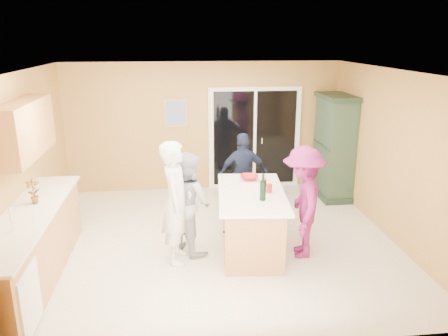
{
  "coord_description": "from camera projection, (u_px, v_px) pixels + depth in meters",
  "views": [
    {
      "loc": [
        -0.56,
        -6.2,
        3.07
      ],
      "look_at": [
        0.15,
        0.1,
        1.15
      ],
      "focal_mm": 35.0,
      "sensor_mm": 36.0,
      "label": 1
    }
  ],
  "objects": [
    {
      "name": "floor",
      "position": [
        215.0,
        240.0,
        6.84
      ],
      "size": [
        5.5,
        5.5,
        0.0
      ],
      "primitive_type": "plane",
      "color": "beige",
      "rests_on": "ground"
    },
    {
      "name": "ceiling",
      "position": [
        214.0,
        71.0,
        6.09
      ],
      "size": [
        5.5,
        5.0,
        0.1
      ],
      "primitive_type": "cube",
      "color": "white",
      "rests_on": "wall_back"
    },
    {
      "name": "wall_back",
      "position": [
        203.0,
        127.0,
        8.85
      ],
      "size": [
        5.5,
        0.1,
        2.6
      ],
      "primitive_type": "cube",
      "color": "#E9AF60",
      "rests_on": "ground"
    },
    {
      "name": "wall_front",
      "position": [
        239.0,
        233.0,
        4.09
      ],
      "size": [
        5.5,
        0.1,
        2.6
      ],
      "primitive_type": "cube",
      "color": "#E9AF60",
      "rests_on": "ground"
    },
    {
      "name": "wall_left",
      "position": [
        22.0,
        167.0,
        6.17
      ],
      "size": [
        0.1,
        5.0,
        2.6
      ],
      "primitive_type": "cube",
      "color": "#E9AF60",
      "rests_on": "ground"
    },
    {
      "name": "wall_right",
      "position": [
        391.0,
        155.0,
        6.76
      ],
      "size": [
        0.1,
        5.0,
        2.6
      ],
      "primitive_type": "cube",
      "color": "#E9AF60",
      "rests_on": "ground"
    },
    {
      "name": "left_cabinet_run",
      "position": [
        28.0,
        254.0,
        5.45
      ],
      "size": [
        0.65,
        3.05,
        1.24
      ],
      "color": "#BE7F4A",
      "rests_on": "floor"
    },
    {
      "name": "upper_cabinets",
      "position": [
        24.0,
        129.0,
        5.84
      ],
      "size": [
        0.35,
        1.6,
        0.75
      ],
      "primitive_type": "cube",
      "color": "#BE7F4A",
      "rests_on": "wall_left"
    },
    {
      "name": "sliding_door",
      "position": [
        255.0,
        138.0,
        9.0
      ],
      "size": [
        1.9,
        0.07,
        2.1
      ],
      "color": "white",
      "rests_on": "floor"
    },
    {
      "name": "framed_picture",
      "position": [
        176.0,
        113.0,
        8.68
      ],
      "size": [
        0.46,
        0.04,
        0.56
      ],
      "color": "tan",
      "rests_on": "wall_back"
    },
    {
      "name": "kitchen_island",
      "position": [
        251.0,
        223.0,
        6.43
      ],
      "size": [
        1.1,
        1.82,
        0.92
      ],
      "rotation": [
        0.0,
        0.0,
        -0.09
      ],
      "color": "#BE7F4A",
      "rests_on": "floor"
    },
    {
      "name": "green_hutch",
      "position": [
        334.0,
        148.0,
        8.48
      ],
      "size": [
        0.58,
        1.1,
        2.02
      ],
      "color": "#1E3123",
      "rests_on": "floor"
    },
    {
      "name": "woman_white",
      "position": [
        176.0,
        203.0,
        6.01
      ],
      "size": [
        0.5,
        0.69,
        1.74
      ],
      "primitive_type": "imported",
      "rotation": [
        0.0,
        0.0,
        1.43
      ],
      "color": "silver",
      "rests_on": "floor"
    },
    {
      "name": "woman_grey",
      "position": [
        189.0,
        202.0,
        6.34
      ],
      "size": [
        0.88,
        0.92,
        1.51
      ],
      "primitive_type": "imported",
      "rotation": [
        0.0,
        0.0,
        2.15
      ],
      "color": "#A9A9AB",
      "rests_on": "floor"
    },
    {
      "name": "woman_navy",
      "position": [
        243.0,
        175.0,
        7.62
      ],
      "size": [
        0.89,
        0.4,
        1.49
      ],
      "primitive_type": "imported",
      "rotation": [
        0.0,
        0.0,
        3.18
      ],
      "color": "#1C233E",
      "rests_on": "floor"
    },
    {
      "name": "woman_magenta",
      "position": [
        303.0,
        202.0,
        6.18
      ],
      "size": [
        0.79,
        1.14,
        1.62
      ],
      "primitive_type": "imported",
      "rotation": [
        0.0,
        0.0,
        -1.77
      ],
      "color": "#821C60",
      "rests_on": "floor"
    },
    {
      "name": "serving_bowl",
      "position": [
        249.0,
        177.0,
        6.82
      ],
      "size": [
        0.32,
        0.32,
        0.07
      ],
      "primitive_type": "imported",
      "rotation": [
        0.0,
        0.0,
        -0.17
      ],
      "color": "#B2131A",
      "rests_on": "kitchen_island"
    },
    {
      "name": "tulip_vase",
      "position": [
        33.0,
        191.0,
        5.74
      ],
      "size": [
        0.2,
        0.15,
        0.35
      ],
      "primitive_type": "imported",
      "rotation": [
        0.0,
        0.0,
        0.14
      ],
      "color": "#A61F10",
      "rests_on": "left_cabinet_run"
    },
    {
      "name": "tumbler_near",
      "position": [
        264.0,
        182.0,
        6.52
      ],
      "size": [
        0.08,
        0.08,
        0.11
      ],
      "primitive_type": "cylinder",
      "rotation": [
        0.0,
        0.0,
        0.02
      ],
      "color": "#B2131A",
      "rests_on": "kitchen_island"
    },
    {
      "name": "tumbler_far",
      "position": [
        269.0,
        188.0,
        6.25
      ],
      "size": [
        0.1,
        0.1,
        0.12
      ],
      "primitive_type": "cylinder",
      "rotation": [
        0.0,
        0.0,
        -0.19
      ],
      "color": "#B2131A",
      "rests_on": "kitchen_island"
    },
    {
      "name": "wine_bottle",
      "position": [
        263.0,
        190.0,
        5.94
      ],
      "size": [
        0.09,
        0.09,
        0.37
      ],
      "rotation": [
        0.0,
        0.0,
        -0.06
      ],
      "color": "black",
      "rests_on": "kitchen_island"
    },
    {
      "name": "white_plate",
      "position": [
        233.0,
        183.0,
        6.64
      ],
      "size": [
        0.23,
        0.23,
        0.01
      ],
      "primitive_type": "cylinder",
      "rotation": [
        0.0,
        0.0,
        0.16
      ],
      "color": "silver",
      "rests_on": "kitchen_island"
    }
  ]
}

